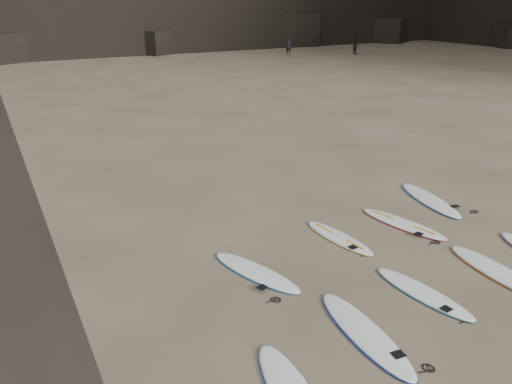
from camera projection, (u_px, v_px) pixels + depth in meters
The scene contains 10 objects.
ground at pixel (453, 286), 10.32m from camera, with size 240.00×240.00×0.00m, color #897559.
surfboard_1 at pixel (365, 333), 8.81m from camera, with size 0.64×2.68×0.10m, color white.
surfboard_2 at pixel (423, 292), 10.00m from camera, with size 0.56×2.34×0.08m, color white.
surfboard_3 at pixel (500, 273), 10.71m from camera, with size 0.65×2.71×0.10m, color white.
surfboard_5 at pixel (256, 272), 10.75m from camera, with size 0.59×2.44×0.09m, color white.
surfboard_6 at pixel (339, 237), 12.29m from camera, with size 0.54×2.24×0.08m, color white.
surfboard_7 at pixel (403, 223), 13.01m from camera, with size 0.60×2.51×0.09m, color white.
surfboard_8 at pixel (430, 200), 14.52m from camera, with size 0.66×2.77×0.10m, color white.
person_a at pixel (289, 46), 49.94m from camera, with size 0.64×0.42×1.75m, color black.
person_b at pixel (356, 45), 50.35m from camera, with size 0.83×0.64×1.70m, color black.
Camera 1 is at (-7.83, -5.85, 5.60)m, focal length 35.00 mm.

